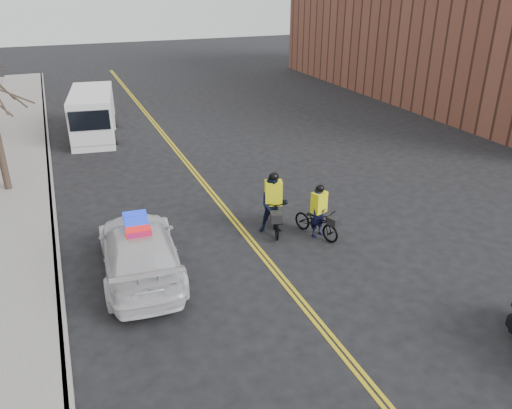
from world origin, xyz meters
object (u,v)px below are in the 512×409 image
object	(u,v)px
police_cruiser	(140,250)
cyclist_far	(273,208)
cyclist_near	(318,218)
cargo_van	(93,116)

from	to	relation	value
police_cruiser	cyclist_far	world-z (taller)	cyclist_far
cyclist_near	police_cruiser	bearing A→B (deg)	161.03
cyclist_near	cyclist_far	world-z (taller)	cyclist_far
cargo_van	cyclist_far	size ratio (longest dim) A/B	2.72
cargo_van	cyclist_near	distance (m)	15.67
cyclist_far	police_cruiser	bearing A→B (deg)	-151.13
cyclist_near	cyclist_far	distance (m)	1.55
police_cruiser	cargo_van	size ratio (longest dim) A/B	0.91
cyclist_near	cyclist_far	xyz separation A→B (m)	(-1.28, 0.86, 0.21)
police_cruiser	cyclist_near	distance (m)	5.95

